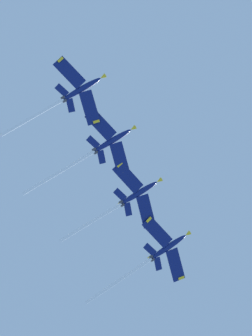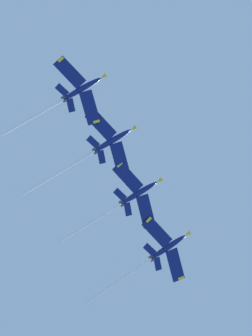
# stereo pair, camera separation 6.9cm
# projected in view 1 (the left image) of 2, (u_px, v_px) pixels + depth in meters

# --- Properties ---
(jet_far_left) EXTENTS (26.72, 23.74, 14.19)m
(jet_far_left) POSITION_uv_depth(u_px,v_px,m) (155.00, 256.00, 176.55)
(jet_far_left) COLOR navy
(jet_inner_left) EXTENTS (25.60, 22.48, 12.78)m
(jet_inner_left) POSITION_uv_depth(u_px,v_px,m) (128.00, 200.00, 175.22)
(jet_inner_left) COLOR navy
(jet_centre) EXTENTS (27.35, 24.28, 13.85)m
(jet_centre) POSITION_uv_depth(u_px,v_px,m) (98.00, 149.00, 173.08)
(jet_centre) COLOR navy
(jet_inner_right) EXTENTS (24.65, 22.51, 12.50)m
(jet_inner_right) POSITION_uv_depth(u_px,v_px,m) (71.00, 95.00, 170.75)
(jet_inner_right) COLOR navy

